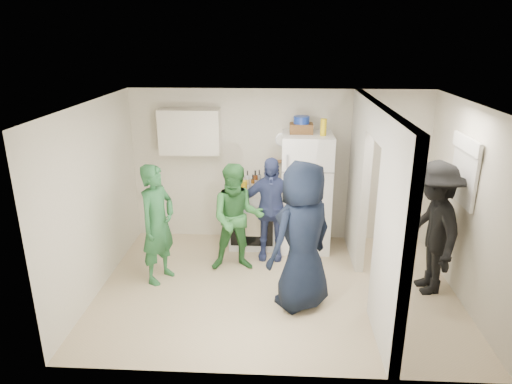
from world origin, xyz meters
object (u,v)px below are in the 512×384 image
(person_green_center, at_px, (237,218))
(person_nook, at_px, (433,228))
(person_denim, at_px, (270,209))
(fridge, at_px, (306,192))
(yellow_cup_stack_top, at_px, (323,127))
(person_green_left, at_px, (158,224))
(wicker_basket, at_px, (301,128))
(blue_bowl, at_px, (302,120))
(stove, at_px, (253,218))
(person_navy, at_px, (302,237))

(person_green_center, height_order, person_nook, person_nook)
(person_denim, bearing_deg, fridge, 38.78)
(yellow_cup_stack_top, xyz_separation_m, person_green_left, (-2.29, -1.07, -1.15))
(wicker_basket, height_order, person_green_left, wicker_basket)
(blue_bowl, xyz_separation_m, person_nook, (1.69, -1.30, -1.17))
(fridge, bearing_deg, person_green_left, -150.49)
(person_green_center, bearing_deg, wicker_basket, 37.02)
(person_green_left, relative_size, person_green_center, 1.05)
(stove, relative_size, person_green_left, 0.54)
(stove, distance_m, yellow_cup_stack_top, 1.87)
(fridge, relative_size, yellow_cup_stack_top, 7.47)
(person_navy, bearing_deg, person_nook, 154.62)
(fridge, distance_m, person_nook, 2.03)
(person_green_center, bearing_deg, yellow_cup_stack_top, 23.68)
(wicker_basket, xyz_separation_m, blue_bowl, (0.00, 0.00, 0.13))
(yellow_cup_stack_top, distance_m, person_green_center, 1.86)
(blue_bowl, distance_m, person_green_center, 1.78)
(blue_bowl, height_order, person_denim, blue_bowl)
(person_green_center, distance_m, person_nook, 2.65)
(blue_bowl, bearing_deg, person_navy, -90.82)
(stove, xyz_separation_m, person_nook, (2.43, -1.28, 0.44))
(stove, xyz_separation_m, fridge, (0.84, -0.03, 0.47))
(person_navy, bearing_deg, person_green_left, -56.27)
(person_denim, bearing_deg, wicker_basket, 47.67)
(person_nook, bearing_deg, person_green_center, -104.45)
(person_green_center, bearing_deg, blue_bowl, 37.02)
(yellow_cup_stack_top, relative_size, person_green_center, 0.16)
(blue_bowl, xyz_separation_m, person_denim, (-0.45, -0.46, -1.27))
(person_green_left, bearing_deg, wicker_basket, -33.56)
(stove, distance_m, blue_bowl, 1.77)
(blue_bowl, relative_size, person_denim, 0.15)
(blue_bowl, bearing_deg, person_denim, -134.50)
(stove, bearing_deg, wicker_basket, 1.55)
(person_navy, height_order, person_nook, person_navy)
(fridge, xyz_separation_m, person_green_left, (-2.07, -1.17, -0.09))
(fridge, bearing_deg, yellow_cup_stack_top, -24.44)
(person_green_left, bearing_deg, person_denim, -38.72)
(person_green_center, height_order, person_denim, person_denim)
(person_nook, bearing_deg, yellow_cup_stack_top, -134.70)
(wicker_basket, height_order, yellow_cup_stack_top, yellow_cup_stack_top)
(person_green_left, xyz_separation_m, person_nook, (3.66, -0.08, 0.06))
(yellow_cup_stack_top, distance_m, person_green_left, 2.78)
(fridge, distance_m, yellow_cup_stack_top, 1.09)
(stove, height_order, wicker_basket, wicker_basket)
(yellow_cup_stack_top, height_order, person_nook, yellow_cup_stack_top)
(person_nook, bearing_deg, person_green_left, -95.92)
(stove, distance_m, person_navy, 1.95)
(stove, bearing_deg, person_green_center, -101.96)
(yellow_cup_stack_top, relative_size, person_navy, 0.13)
(wicker_basket, height_order, person_denim, wicker_basket)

